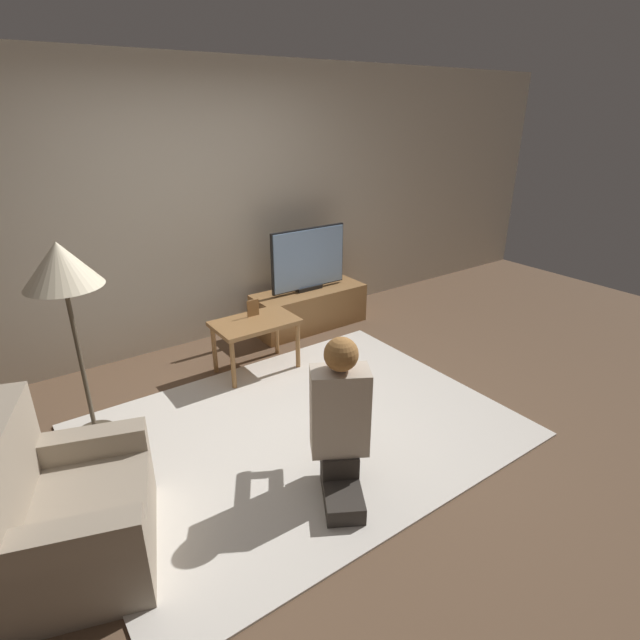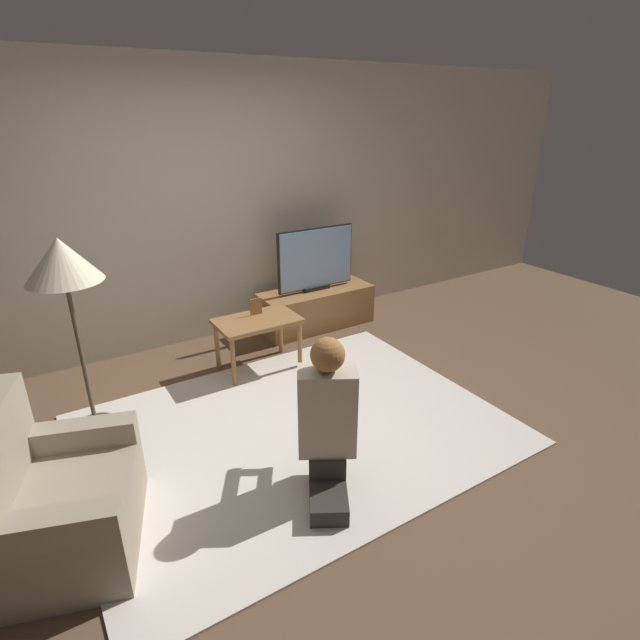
% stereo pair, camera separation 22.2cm
% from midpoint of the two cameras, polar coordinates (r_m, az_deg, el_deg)
% --- Properties ---
extents(ground_plane, '(10.00, 10.00, 0.00)m').
position_cam_midpoint_polar(ground_plane, '(3.72, -3.90, -12.60)').
color(ground_plane, brown).
extents(wall_back, '(10.00, 0.06, 2.60)m').
position_cam_midpoint_polar(wall_back, '(4.86, -16.67, 11.90)').
color(wall_back, beige).
rests_on(wall_back, ground_plane).
extents(rug, '(2.93, 2.21, 0.02)m').
position_cam_midpoint_polar(rug, '(3.72, -3.90, -12.50)').
color(rug, silver).
rests_on(rug, ground_plane).
extents(tv_stand, '(1.21, 0.45, 0.41)m').
position_cam_midpoint_polar(tv_stand, '(5.29, -2.45, 1.35)').
color(tv_stand, olive).
rests_on(tv_stand, ground_plane).
extents(tv, '(0.87, 0.08, 0.65)m').
position_cam_midpoint_polar(tv, '(5.12, -2.57, 6.95)').
color(tv, black).
rests_on(tv, tv_stand).
extents(coffee_table, '(0.71, 0.45, 0.48)m').
position_cam_midpoint_polar(coffee_table, '(4.36, -8.86, -0.89)').
color(coffee_table, olive).
rests_on(coffee_table, ground_plane).
extents(floor_lamp, '(0.48, 0.48, 1.42)m').
position_cam_midpoint_polar(floor_lamp, '(3.56, -29.02, 4.79)').
color(floor_lamp, '#4C4233').
rests_on(floor_lamp, ground_plane).
extents(armchair, '(0.93, 1.03, 0.86)m').
position_cam_midpoint_polar(armchair, '(3.01, -28.91, -19.19)').
color(armchair, gray).
rests_on(armchair, ground_plane).
extents(person_kneeling, '(0.60, 0.79, 1.00)m').
position_cam_midpoint_polar(person_kneeling, '(2.96, 0.11, -10.90)').
color(person_kneeling, '#332D28').
rests_on(person_kneeling, rug).
extents(picture_frame, '(0.11, 0.01, 0.15)m').
position_cam_midpoint_polar(picture_frame, '(4.41, -9.10, 1.35)').
color(picture_frame, olive).
rests_on(picture_frame, coffee_table).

